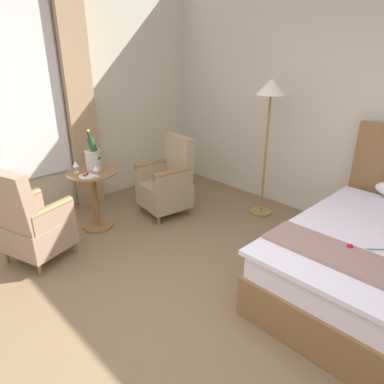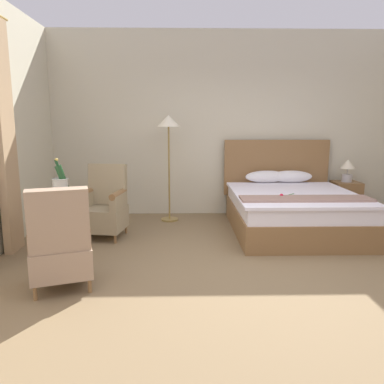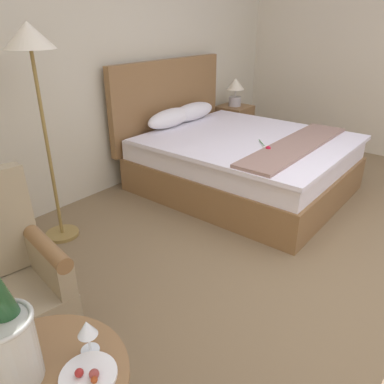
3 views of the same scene
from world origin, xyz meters
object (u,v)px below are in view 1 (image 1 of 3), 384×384
Objects in this scene: side_table_round at (94,195)px; champagne_bucket at (93,157)px; wine_glass_near_bucket at (76,164)px; snack_plate at (87,176)px; armchair_by_window at (167,182)px; wine_glass_near_edge at (96,169)px; armchair_facing_bed at (31,223)px; floor_lamp_brass at (270,102)px.

side_table_round is 0.45m from champagne_bucket.
wine_glass_near_bucket is at bearing -112.31° from champagne_bucket.
side_table_round is 5.30× the size of wine_glass_near_bucket.
snack_plate is 0.18× the size of armchair_by_window.
wine_glass_near_edge is (0.17, -0.04, 0.38)m from side_table_round.
armchair_by_window is at bearing 69.55° from wine_glass_near_bucket.
armchair_facing_bed is at bearing -87.06° from wine_glass_near_edge.
floor_lamp_brass is 12.69× the size of wine_glass_near_bucket.
wine_glass_near_edge is at bearing -11.83° from side_table_round.
armchair_by_window is at bearing 69.97° from champagne_bucket.
champagne_bucket is 0.27m from snack_plate.
wine_glass_near_bucket is (-0.11, -0.13, 0.38)m from side_table_round.
side_table_round is 1.50× the size of champagne_bucket.
side_table_round is 5.52× the size of wine_glass_near_edge.
champagne_bucket is at bearing -110.03° from armchair_by_window.
armchair_facing_bed reaches higher than side_table_round.
wine_glass_near_bucket is at bearing -162.21° from wine_glass_near_edge.
armchair_by_window is at bearing -135.36° from floor_lamp_brass.
snack_plate is (-1.05, -1.89, -0.72)m from floor_lamp_brass.
champagne_bucket is 0.47× the size of armchair_by_window.
floor_lamp_brass reaches higher than snack_plate.
side_table_round is at bearing 104.65° from armchair_facing_bed.
floor_lamp_brass reaches higher than side_table_round.
armchair_by_window is (0.10, 0.94, -0.38)m from wine_glass_near_edge.
floor_lamp_brass reaches higher than wine_glass_near_bucket.
snack_plate is at bearing -130.08° from wine_glass_near_edge.
champagne_bucket is at bearing -124.78° from floor_lamp_brass.
armchair_by_window is (0.31, 0.84, -0.45)m from champagne_bucket.
snack_plate is (-0.07, -0.08, -0.08)m from wine_glass_near_edge.
champagne_bucket is 1.00m from armchair_by_window.
floor_lamp_brass reaches higher than champagne_bucket.
wine_glass_near_bucket is 0.30m from wine_glass_near_edge.
wine_glass_near_edge is at bearing -95.96° from armchair_by_window.
champagne_bucket is 0.47× the size of armchair_facing_bed.
snack_plate is at bearing -99.22° from armchair_by_window.
side_table_round is at bearing -106.66° from armchair_by_window.
side_table_round is 0.94m from armchair_by_window.
champagne_bucket is 0.24m from wine_glass_near_edge.
wine_glass_near_edge is at bearing -118.47° from floor_lamp_brass.
floor_lamp_brass is at bearing 55.22° from champagne_bucket.
snack_plate is (0.22, 0.01, -0.09)m from wine_glass_near_bucket.
floor_lamp_brass is at bearing 60.97° from snack_plate.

